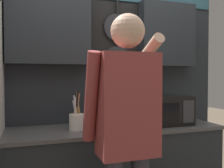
# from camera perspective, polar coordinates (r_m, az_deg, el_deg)

# --- Properties ---
(back_wall_unit) EXTENTS (2.50, 0.20, 2.36)m
(back_wall_unit) POSITION_cam_1_polar(r_m,az_deg,el_deg) (2.52, -1.20, 3.14)
(back_wall_unit) COLOR #23282D
(back_wall_unit) RESTS_ON ground_plane
(microwave) EXTENTS (0.53, 0.36, 0.27)m
(microwave) POSITION_cam_1_polar(r_m,az_deg,el_deg) (2.46, 11.12, -5.84)
(microwave) COLOR black
(microwave) RESTS_ON base_cabinet_counter
(knife_block) EXTENTS (0.12, 0.16, 0.28)m
(knife_block) POSITION_cam_1_polar(r_m,az_deg,el_deg) (2.24, -2.08, -7.37)
(knife_block) COLOR brown
(knife_block) RESTS_ON base_cabinet_counter
(utensil_crock) EXTENTS (0.13, 0.13, 0.35)m
(utensil_crock) POSITION_cam_1_polar(r_m,az_deg,el_deg) (2.19, -8.12, -8.16)
(utensil_crock) COLOR white
(utensil_crock) RESTS_ON base_cabinet_counter
(person) EXTENTS (0.54, 0.65, 1.79)m
(person) POSITION_cam_1_polar(r_m,az_deg,el_deg) (1.64, 3.40, -9.28)
(person) COLOR #383842
(person) RESTS_ON ground_plane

